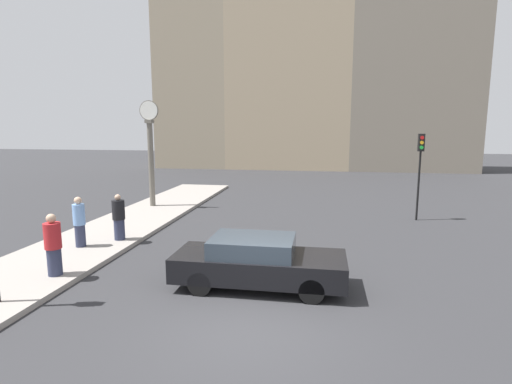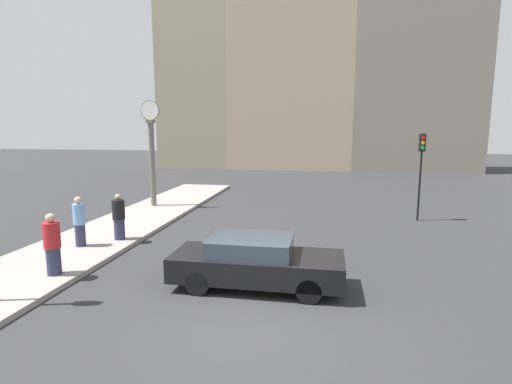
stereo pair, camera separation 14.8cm
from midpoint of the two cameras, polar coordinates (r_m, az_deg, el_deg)
ground_plane at (r=8.80m, az=-1.37°, el=-18.49°), size 120.00×120.00×0.00m
sidewalk_corner at (r=18.43m, az=-16.89°, el=-3.78°), size 3.31×20.81×0.14m
building_row at (r=40.77m, az=7.94°, el=16.11°), size 30.67×5.00×18.66m
sedan_car at (r=10.41m, az=-0.14°, el=-9.94°), size 4.39×1.71×1.32m
traffic_light_far at (r=18.82m, az=22.20°, el=4.41°), size 0.26×0.24×3.82m
street_clock at (r=20.73m, az=-15.02°, el=5.53°), size 0.98×0.35×5.25m
pedestrian_black_jacket at (r=14.94m, az=-19.28°, el=-3.47°), size 0.44×0.44×1.63m
pedestrian_blue_stripe at (r=14.55m, az=-24.19°, el=-3.94°), size 0.39×0.39×1.69m
pedestrian_red_top at (r=12.08m, az=-27.30°, el=-6.79°), size 0.43×0.43×1.69m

